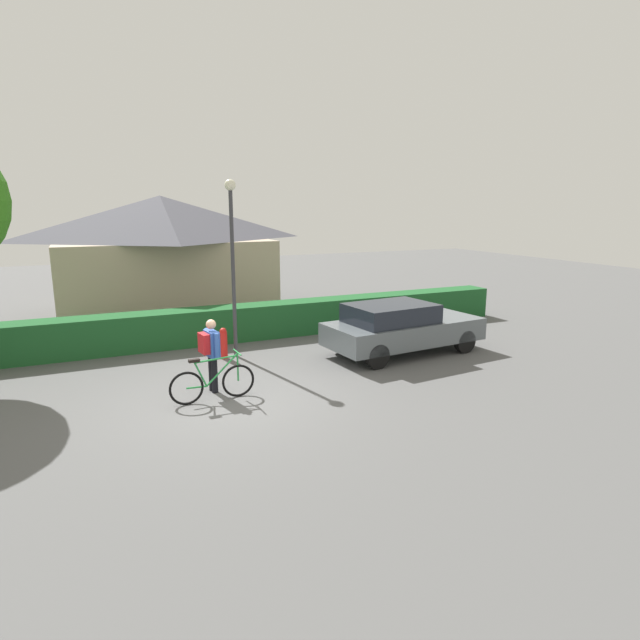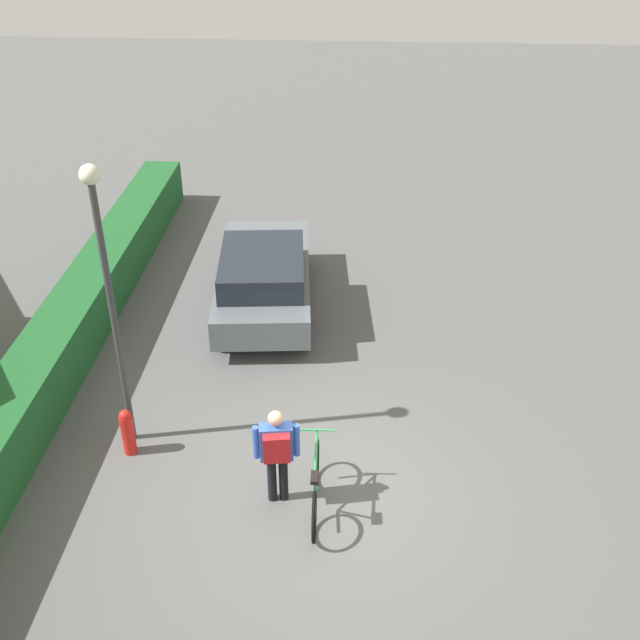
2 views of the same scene
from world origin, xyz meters
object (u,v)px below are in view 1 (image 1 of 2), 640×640
object	(u,v)px
fire_hydrant	(223,343)
parked_car_near	(401,327)
street_lamp	(232,246)
bicycle	(213,382)
person_rider	(211,349)

from	to	relation	value
fire_hydrant	parked_car_near	bearing A→B (deg)	-19.23
street_lamp	bicycle	bearing A→B (deg)	-113.70
parked_car_near	bicycle	world-z (taller)	parked_car_near
bicycle	street_lamp	xyz separation A→B (m)	(1.31, 2.98, 2.52)
bicycle	fire_hydrant	xyz separation A→B (m)	(0.97, 2.93, 0.03)
street_lamp	fire_hydrant	xyz separation A→B (m)	(-0.34, -0.05, -2.49)
bicycle	street_lamp	world-z (taller)	street_lamp
street_lamp	fire_hydrant	distance (m)	2.52
parked_car_near	bicycle	bearing A→B (deg)	-165.52
parked_car_near	person_rider	bearing A→B (deg)	-170.85
parked_car_near	person_rider	distance (m)	5.36
street_lamp	fire_hydrant	world-z (taller)	street_lamp
parked_car_near	fire_hydrant	xyz separation A→B (m)	(-4.42, 1.54, -0.32)
bicycle	fire_hydrant	distance (m)	3.09
parked_car_near	fire_hydrant	bearing A→B (deg)	160.77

